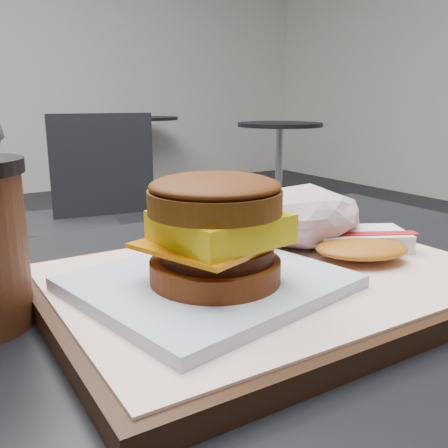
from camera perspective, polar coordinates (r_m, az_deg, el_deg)
serving_tray at (r=0.44m, az=5.37°, el=-6.59°), size 0.38×0.28×0.02m
breakfast_sandwich at (r=0.38m, az=-1.17°, el=-2.15°), size 0.22×0.20×0.09m
hash_brown at (r=0.50m, az=15.33°, el=-2.14°), size 0.13×0.12×0.02m
crumpled_wrapper at (r=0.51m, az=8.59°, el=0.92°), size 0.13×0.11×0.06m
neighbor_chair at (r=2.03m, az=-16.70°, el=1.48°), size 0.63×0.48×0.88m
bg_table_near at (r=4.00m, az=6.36°, el=8.75°), size 0.66×0.66×0.75m
bg_table_far at (r=5.26m, az=-8.89°, el=9.96°), size 0.66×0.66×0.75m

